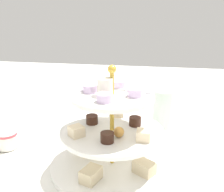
% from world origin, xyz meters
% --- Properties ---
extents(ground_plane, '(2.40, 2.40, 0.00)m').
position_xyz_m(ground_plane, '(0.00, 0.00, 0.00)').
color(ground_plane, silver).
extents(tiered_serving_stand, '(0.31, 0.31, 0.26)m').
position_xyz_m(tiered_serving_stand, '(0.00, 0.00, 0.08)').
color(tiered_serving_stand, white).
rests_on(tiered_serving_stand, ground_plane).
extents(water_glass_tall_right, '(0.07, 0.07, 0.13)m').
position_xyz_m(water_glass_tall_right, '(-0.12, -0.26, 0.06)').
color(water_glass_tall_right, silver).
rests_on(water_glass_tall_right, ground_plane).
extents(teacup_with_saucer, '(0.09, 0.09, 0.05)m').
position_xyz_m(teacup_with_saucer, '(0.30, -0.04, 0.02)').
color(teacup_with_saucer, white).
rests_on(teacup_with_saucer, ground_plane).
extents(butter_knife_right, '(0.15, 0.11, 0.00)m').
position_xyz_m(butter_knife_right, '(0.21, -0.27, 0.00)').
color(butter_knife_right, silver).
rests_on(butter_knife_right, ground_plane).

